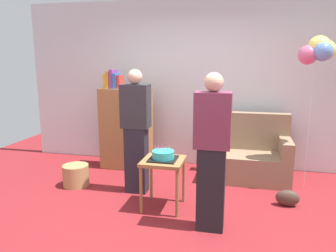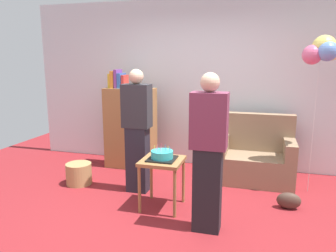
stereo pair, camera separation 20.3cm
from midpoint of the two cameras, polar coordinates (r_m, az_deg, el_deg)
name	(u,v)px [view 1 (the left image)]	position (r m, az deg, el deg)	size (l,w,h in m)	color
ground_plane	(173,218)	(3.79, -0.72, -15.84)	(8.00, 8.00, 0.00)	maroon
wall_back	(200,84)	(5.39, 4.50, 7.34)	(6.00, 0.10, 2.70)	silver
couch	(251,156)	(4.97, 13.20, -5.18)	(1.10, 0.70, 0.96)	#8C7054
bookshelf	(126,127)	(5.30, -8.52, -0.17)	(0.80, 0.36, 1.59)	olive
side_table	(163,167)	(3.85, -2.37, -7.21)	(0.48, 0.48, 0.60)	olive
birthday_cake	(163,155)	(3.81, -2.39, -5.19)	(0.32, 0.32, 0.17)	black
person_blowing_candles	(136,131)	(4.26, -6.99, -0.89)	(0.36, 0.22, 1.63)	#23232D
person_holding_cake	(212,152)	(3.29, 5.97, -4.62)	(0.36, 0.22, 1.63)	black
wicker_basket	(76,175)	(4.82, -17.05, -8.29)	(0.36, 0.36, 0.30)	#A88451
handbag	(288,198)	(4.25, 18.95, -11.87)	(0.28, 0.14, 0.20)	#473328
balloon_bunch	(319,50)	(4.61, 23.84, 12.04)	(0.48, 0.39, 2.05)	silver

